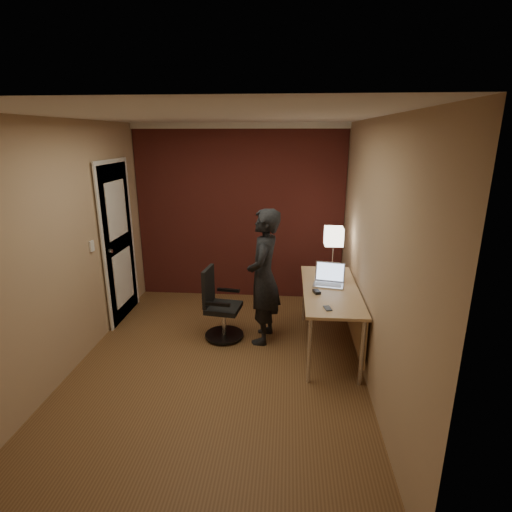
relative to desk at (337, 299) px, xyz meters
The scene contains 8 objects.
room 2.02m from the desk, 144.52° to the left, with size 4.00×4.00×4.00m.
desk is the anchor object (origin of this frame).
desk_lamp 0.86m from the desk, 89.51° to the left, with size 0.22×0.22×0.54m.
laptop 0.25m from the desk, 119.67° to the left, with size 0.37×0.32×0.23m.
mouse 0.32m from the desk, 146.43° to the right, with size 0.06×0.10×0.03m, color black.
phone 0.58m from the desk, 105.86° to the right, with size 0.06×0.12×0.01m, color black.
office_chair 1.37m from the desk, behind, with size 0.46×0.50×0.85m.
person 0.85m from the desk, behind, with size 0.57×0.38×1.58m, color black.
Camera 1 is at (0.69, -3.68, 2.35)m, focal length 28.00 mm.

